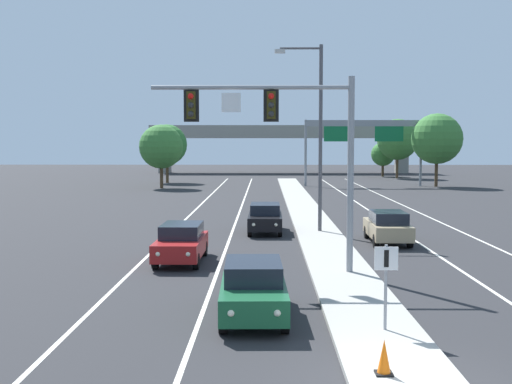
% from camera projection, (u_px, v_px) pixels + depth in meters
% --- Properties ---
extents(median_island, '(2.40, 110.00, 0.15)m').
position_uv_depth(median_island, '(325.00, 244.00, 31.03)').
color(median_island, '#9E9B93').
rests_on(median_island, ground).
extents(lane_stripe_oncoming_center, '(0.14, 100.00, 0.01)m').
position_uv_depth(lane_stripe_oncoming_center, '(234.00, 226.00, 38.08)').
color(lane_stripe_oncoming_center, silver).
rests_on(lane_stripe_oncoming_center, ground).
extents(lane_stripe_receding_center, '(0.14, 100.00, 0.01)m').
position_uv_depth(lane_stripe_receding_center, '(394.00, 226.00, 37.95)').
color(lane_stripe_receding_center, silver).
rests_on(lane_stripe_receding_center, ground).
extents(edge_stripe_left, '(0.14, 100.00, 0.01)m').
position_uv_depth(edge_stripe_left, '(179.00, 226.00, 38.13)').
color(edge_stripe_left, silver).
rests_on(edge_stripe_left, ground).
extents(edge_stripe_right, '(0.14, 100.00, 0.01)m').
position_uv_depth(edge_stripe_right, '(450.00, 226.00, 37.90)').
color(edge_stripe_right, silver).
rests_on(edge_stripe_right, ground).
extents(overhead_signal_mast, '(7.44, 0.44, 7.20)m').
position_uv_depth(overhead_signal_mast, '(286.00, 132.00, 23.60)').
color(overhead_signal_mast, gray).
rests_on(overhead_signal_mast, median_island).
extents(median_sign_post, '(0.60, 0.10, 2.20)m').
position_uv_depth(median_sign_post, '(386.00, 274.00, 16.42)').
color(median_sign_post, gray).
rests_on(median_sign_post, median_island).
extents(street_lamp_median, '(2.58, 0.28, 10.00)m').
position_uv_depth(street_lamp_median, '(316.00, 127.00, 34.61)').
color(street_lamp_median, '#4C4C51').
rests_on(street_lamp_median, median_island).
extents(car_oncoming_green, '(1.92, 4.51, 1.58)m').
position_uv_depth(car_oncoming_green, '(253.00, 289.00, 18.19)').
color(car_oncoming_green, '#195633').
rests_on(car_oncoming_green, ground).
extents(car_oncoming_red, '(1.87, 4.49, 1.58)m').
position_uv_depth(car_oncoming_red, '(181.00, 242.00, 26.61)').
color(car_oncoming_red, maroon).
rests_on(car_oncoming_red, ground).
extents(car_oncoming_black, '(1.85, 4.48, 1.58)m').
position_uv_depth(car_oncoming_black, '(265.00, 218.00, 35.35)').
color(car_oncoming_black, black).
rests_on(car_oncoming_black, ground).
extents(car_receding_tan, '(1.87, 4.49, 1.58)m').
position_uv_depth(car_receding_tan, '(388.00, 226.00, 31.66)').
color(car_receding_tan, tan).
rests_on(car_receding_tan, ground).
extents(traffic_cone_median_nose, '(0.36, 0.36, 0.74)m').
position_uv_depth(traffic_cone_median_nose, '(384.00, 357.00, 13.31)').
color(traffic_cone_median_nose, black).
rests_on(traffic_cone_median_nose, median_island).
extents(highway_sign_gantry, '(13.28, 0.42, 7.50)m').
position_uv_depth(highway_sign_gantry, '(363.00, 132.00, 72.52)').
color(highway_sign_gantry, gray).
rests_on(highway_sign_gantry, ground).
extents(overpass_bridge, '(42.40, 6.40, 7.65)m').
position_uv_depth(overpass_bridge, '(283.00, 137.00, 103.99)').
color(overpass_bridge, gray).
rests_on(overpass_bridge, ground).
extents(tree_far_right_a, '(5.65, 5.65, 8.18)m').
position_uv_depth(tree_far_right_a, '(437.00, 139.00, 71.77)').
color(tree_far_right_a, '#4C3823').
rests_on(tree_far_right_a, ground).
extents(tree_far_left_c, '(4.94, 4.94, 7.15)m').
position_uv_depth(tree_far_left_c, '(167.00, 145.00, 78.66)').
color(tree_far_left_c, '#4C3823').
rests_on(tree_far_left_c, ground).
extents(tree_far_right_b, '(5.65, 5.65, 8.18)m').
position_uv_depth(tree_far_right_b, '(398.00, 140.00, 88.66)').
color(tree_far_right_b, '#4C3823').
rests_on(tree_far_right_b, ground).
extents(tree_far_left_b, '(4.74, 4.74, 6.86)m').
position_uv_depth(tree_far_left_b, '(161.00, 147.00, 69.29)').
color(tree_far_left_b, '#4C3823').
rests_on(tree_far_left_b, ground).
extents(tree_far_right_c, '(3.43, 3.43, 4.96)m').
position_uv_depth(tree_far_right_c, '(383.00, 154.00, 93.16)').
color(tree_far_right_c, '#4C3823').
rests_on(tree_far_right_c, ground).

